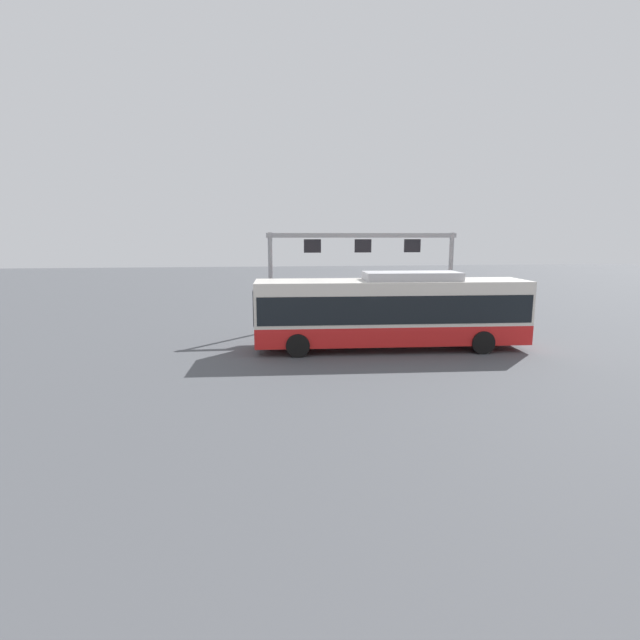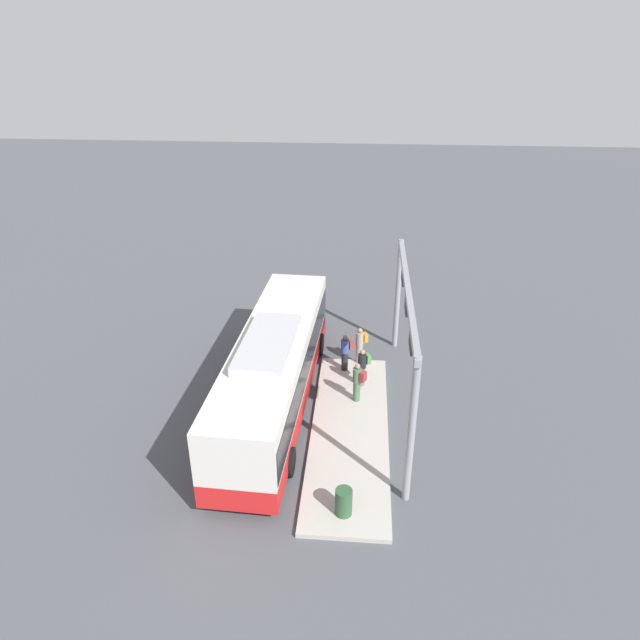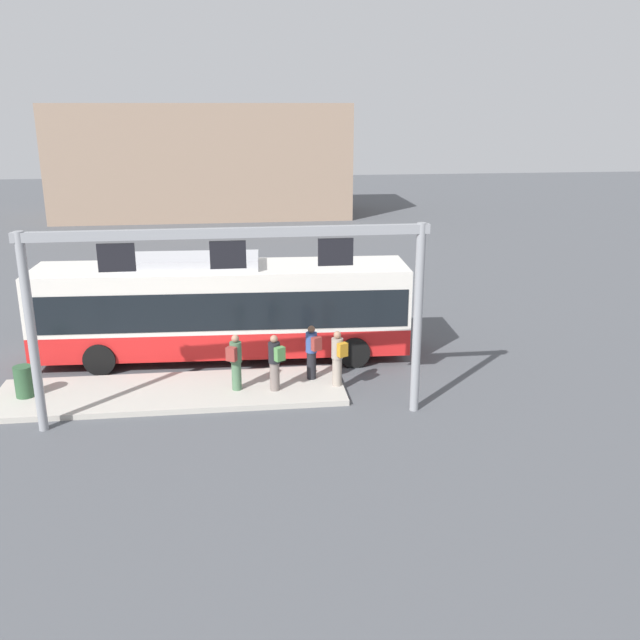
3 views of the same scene
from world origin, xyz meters
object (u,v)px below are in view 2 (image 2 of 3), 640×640
(person_waiting_mid, at_px, (363,366))
(person_boarding, at_px, (360,344))
(trash_bin, at_px, (344,502))
(person_waiting_far, at_px, (358,381))
(bus_main, at_px, (274,366))
(person_waiting_near, at_px, (346,351))

(person_waiting_mid, bearing_deg, person_boarding, -119.08)
(person_boarding, xyz_separation_m, trash_bin, (-8.90, 0.31, -0.44))
(person_waiting_mid, distance_m, person_waiting_far, 1.14)
(bus_main, relative_size, person_waiting_near, 7.25)
(trash_bin, bearing_deg, person_waiting_far, -2.61)
(person_boarding, distance_m, person_waiting_far, 2.96)
(person_waiting_near, relative_size, person_waiting_far, 1.00)
(bus_main, distance_m, person_waiting_far, 3.29)
(person_waiting_near, bearing_deg, person_waiting_far, 74.93)
(person_boarding, bearing_deg, person_waiting_near, 21.75)
(person_waiting_near, bearing_deg, person_boarding, -160.57)
(trash_bin, bearing_deg, bus_main, 27.58)
(person_boarding, distance_m, trash_bin, 8.92)
(person_waiting_near, height_order, person_waiting_far, same)
(bus_main, bearing_deg, trash_bin, -149.90)
(person_waiting_mid, bearing_deg, trash_bin, 53.17)
(person_boarding, bearing_deg, bus_main, 19.17)
(bus_main, height_order, person_waiting_mid, bus_main)
(person_waiting_mid, xyz_separation_m, trash_bin, (-7.07, 0.44, -0.44))
(person_waiting_far, height_order, trash_bin, person_waiting_far)
(bus_main, height_order, person_boarding, bus_main)
(person_boarding, relative_size, person_waiting_mid, 1.00)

